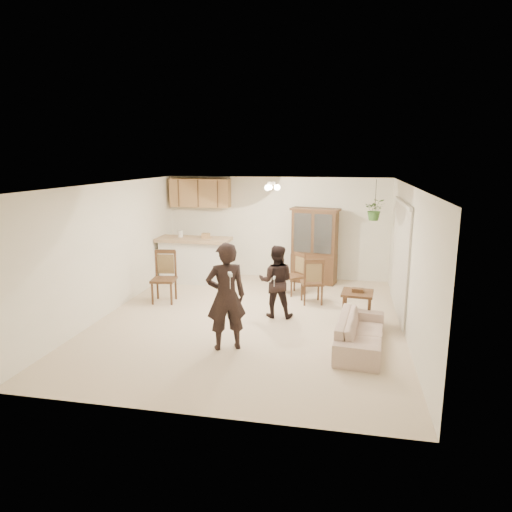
% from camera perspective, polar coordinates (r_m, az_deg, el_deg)
% --- Properties ---
extents(floor, '(6.50, 6.50, 0.00)m').
position_cam_1_polar(floor, '(8.56, -0.82, -8.04)').
color(floor, beige).
rests_on(floor, ground).
extents(ceiling, '(5.50, 6.50, 0.02)m').
position_cam_1_polar(ceiling, '(8.05, -0.88, 8.91)').
color(ceiling, white).
rests_on(ceiling, wall_back).
extents(wall_back, '(5.50, 0.02, 2.50)m').
position_cam_1_polar(wall_back, '(11.36, 2.57, 3.54)').
color(wall_back, white).
rests_on(wall_back, ground).
extents(wall_front, '(5.50, 0.02, 2.50)m').
position_cam_1_polar(wall_front, '(5.19, -8.38, -7.22)').
color(wall_front, white).
rests_on(wall_front, ground).
extents(wall_left, '(0.02, 6.50, 2.50)m').
position_cam_1_polar(wall_left, '(9.18, -17.89, 0.86)').
color(wall_left, white).
rests_on(wall_left, ground).
extents(wall_right, '(0.02, 6.50, 2.50)m').
position_cam_1_polar(wall_right, '(8.11, 18.51, -0.63)').
color(wall_right, white).
rests_on(wall_right, ground).
extents(breakfast_bar, '(1.60, 0.55, 1.00)m').
position_cam_1_polar(breakfast_bar, '(11.08, -7.69, -0.74)').
color(breakfast_bar, white).
rests_on(breakfast_bar, floor).
extents(bar_top, '(1.75, 0.70, 0.08)m').
position_cam_1_polar(bar_top, '(10.97, -7.77, 2.06)').
color(bar_top, tan).
rests_on(bar_top, breakfast_bar).
extents(upper_cabinets, '(1.50, 0.34, 0.70)m').
position_cam_1_polar(upper_cabinets, '(11.53, -7.00, 7.84)').
color(upper_cabinets, olive).
rests_on(upper_cabinets, wall_back).
extents(vertical_blinds, '(0.06, 2.30, 2.10)m').
position_cam_1_polar(vertical_blinds, '(9.01, 17.51, -0.29)').
color(vertical_blinds, beige).
rests_on(vertical_blinds, wall_right).
extents(ceiling_fixture, '(0.36, 0.36, 0.20)m').
position_cam_1_polar(ceiling_fixture, '(9.19, 1.94, 8.70)').
color(ceiling_fixture, '#FEE6BE').
rests_on(ceiling_fixture, ceiling).
extents(hanging_plant, '(0.43, 0.37, 0.48)m').
position_cam_1_polar(hanging_plant, '(10.34, 14.64, 5.64)').
color(hanging_plant, '#336026').
rests_on(hanging_plant, ceiling).
extents(plant_cord, '(0.01, 0.01, 0.65)m').
position_cam_1_polar(plant_cord, '(10.31, 14.74, 7.44)').
color(plant_cord, '#29251E').
rests_on(plant_cord, ceiling).
extents(sofa, '(0.91, 1.94, 0.73)m').
position_cam_1_polar(sofa, '(7.45, 12.96, -8.53)').
color(sofa, beige).
rests_on(sofa, floor).
extents(adult, '(0.78, 0.66, 1.80)m').
position_cam_1_polar(adult, '(7.09, -3.77, -4.74)').
color(adult, black).
rests_on(adult, floor).
extents(child, '(0.67, 0.54, 1.35)m').
position_cam_1_polar(child, '(8.58, 2.53, -3.28)').
color(child, black).
rests_on(child, floor).
extents(china_hutch, '(1.21, 0.66, 1.80)m').
position_cam_1_polar(china_hutch, '(10.97, 7.31, 1.22)').
color(china_hutch, '#3C2315').
rests_on(china_hutch, floor).
extents(side_table, '(0.60, 0.60, 0.67)m').
position_cam_1_polar(side_table, '(8.49, 12.49, -6.27)').
color(side_table, '#3C2315').
rests_on(side_table, floor).
extents(chair_bar, '(0.53, 0.53, 1.08)m').
position_cam_1_polar(chair_bar, '(9.72, -11.41, -3.92)').
color(chair_bar, '#3C2315').
rests_on(chair_bar, floor).
extents(chair_hutch_left, '(0.57, 0.57, 0.91)m').
position_cam_1_polar(chair_hutch_left, '(10.11, 4.63, -3.35)').
color(chair_hutch_left, '#3C2315').
rests_on(chair_hutch_left, floor).
extents(chair_hutch_right, '(0.53, 0.53, 0.97)m').
position_cam_1_polar(chair_hutch_right, '(9.54, 6.98, -4.26)').
color(chair_hutch_right, '#3C2315').
rests_on(chair_hutch_right, floor).
extents(controller_adult, '(0.10, 0.15, 0.05)m').
position_cam_1_polar(controller_adult, '(6.60, -3.25, -2.30)').
color(controller_adult, white).
rests_on(controller_adult, adult).
extents(controller_child, '(0.04, 0.12, 0.04)m').
position_cam_1_polar(controller_child, '(8.22, 2.28, -2.73)').
color(controller_child, white).
rests_on(controller_child, child).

